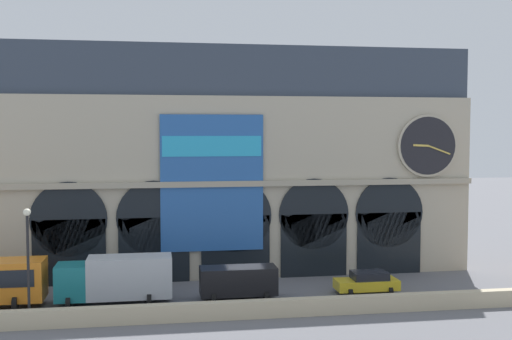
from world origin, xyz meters
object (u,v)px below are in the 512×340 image
(box_truck_midwest, at_px, (116,278))
(car_mideast, at_px, (367,282))
(van_center, at_px, (238,281))
(street_lamp_quayside, at_px, (28,251))

(box_truck_midwest, height_order, car_mideast, box_truck_midwest)
(van_center, xyz_separation_m, street_lamp_quayside, (-12.93, -3.66, 3.17))
(van_center, height_order, car_mideast, van_center)
(box_truck_midwest, xyz_separation_m, van_center, (8.12, -0.17, -0.45))
(box_truck_midwest, xyz_separation_m, car_mideast, (17.28, -0.16, -0.90))
(box_truck_midwest, height_order, street_lamp_quayside, street_lamp_quayside)
(van_center, height_order, street_lamp_quayside, street_lamp_quayside)
(box_truck_midwest, distance_m, car_mideast, 17.31)
(box_truck_midwest, bearing_deg, car_mideast, -0.51)
(car_mideast, relative_size, street_lamp_quayside, 0.64)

